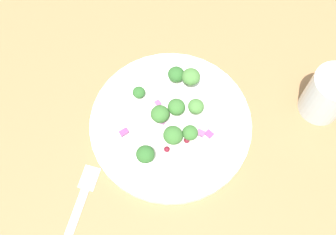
% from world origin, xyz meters
% --- Properties ---
extents(ground_plane, '(1.80, 1.80, 0.02)m').
position_xyz_m(ground_plane, '(0.00, 0.00, -0.01)').
color(ground_plane, olive).
extents(plate, '(0.25, 0.25, 0.02)m').
position_xyz_m(plate, '(0.02, -0.00, 0.01)').
color(plate, white).
rests_on(plate, ground_plane).
extents(dressing_pool, '(0.15, 0.15, 0.00)m').
position_xyz_m(dressing_pool, '(0.02, -0.00, 0.01)').
color(dressing_pool, white).
rests_on(dressing_pool, plate).
extents(broccoli_floret_0, '(0.03, 0.03, 0.03)m').
position_xyz_m(broccoli_floret_0, '(0.02, -0.02, 0.03)').
color(broccoli_floret_0, '#ADD18E').
rests_on(broccoli_floret_0, plate).
extents(broccoli_floret_1, '(0.02, 0.02, 0.02)m').
position_xyz_m(broccoli_floret_1, '(0.00, -0.06, 0.02)').
color(broccoli_floret_1, '#9EC684').
rests_on(broccoli_floret_1, plate).
extents(broccoli_floret_2, '(0.03, 0.03, 0.03)m').
position_xyz_m(broccoli_floret_2, '(0.00, 0.00, 0.03)').
color(broccoli_floret_2, '#8EB77A').
rests_on(broccoli_floret_2, plate).
extents(broccoli_floret_3, '(0.02, 0.02, 0.02)m').
position_xyz_m(broccoli_floret_3, '(0.03, 0.04, 0.03)').
color(broccoli_floret_3, '#8EB77A').
rests_on(broccoli_floret_3, plate).
extents(broccoli_floret_4, '(0.02, 0.02, 0.02)m').
position_xyz_m(broccoli_floret_4, '(-0.01, 0.03, 0.03)').
color(broccoli_floret_4, '#9EC684').
rests_on(broccoli_floret_4, plate).
extents(broccoli_floret_5, '(0.03, 0.03, 0.03)m').
position_xyz_m(broccoli_floret_5, '(-0.05, -0.02, 0.03)').
color(broccoli_floret_5, '#ADD18E').
rests_on(broccoli_floret_5, plate).
extents(broccoli_floret_6, '(0.03, 0.03, 0.03)m').
position_xyz_m(broccoli_floret_6, '(0.09, -0.01, 0.03)').
color(broccoli_floret_6, '#8EB77A').
rests_on(broccoli_floret_6, plate).
extents(broccoli_floret_7, '(0.03, 0.03, 0.03)m').
position_xyz_m(broccoli_floret_7, '(0.05, 0.02, 0.03)').
color(broccoli_floret_7, '#8EB77A').
rests_on(broccoli_floret_7, plate).
extents(broccoli_floret_8, '(0.03, 0.03, 0.03)m').
position_xyz_m(broccoli_floret_8, '(-0.05, -0.00, 0.04)').
color(broccoli_floret_8, '#8EB77A').
rests_on(broccoli_floret_8, plate).
extents(cranberry_0, '(0.01, 0.01, 0.01)m').
position_xyz_m(cranberry_0, '(0.06, 0.01, 0.02)').
color(cranberry_0, maroon).
rests_on(cranberry_0, plate).
extents(cranberry_1, '(0.01, 0.01, 0.01)m').
position_xyz_m(cranberry_1, '(0.04, 0.04, 0.02)').
color(cranberry_1, maroon).
rests_on(cranberry_1, plate).
extents(cranberry_2, '(0.01, 0.01, 0.01)m').
position_xyz_m(cranberry_2, '(0.02, -0.02, 0.02)').
color(cranberry_2, maroon).
rests_on(cranberry_2, plate).
extents(onion_bit_0, '(0.02, 0.01, 0.01)m').
position_xyz_m(onion_bit_0, '(0.07, -0.06, 0.02)').
color(onion_bit_0, '#843D75').
rests_on(onion_bit_0, plate).
extents(onion_bit_1, '(0.01, 0.01, 0.00)m').
position_xyz_m(onion_bit_1, '(0.00, -0.03, 0.01)').
color(onion_bit_1, '#934C84').
rests_on(onion_bit_1, plate).
extents(onion_bit_2, '(0.01, 0.01, 0.01)m').
position_xyz_m(onion_bit_2, '(0.02, 0.05, 0.02)').
color(onion_bit_2, '#934C84').
rests_on(onion_bit_2, plate).
extents(onion_bit_3, '(0.01, 0.01, 0.00)m').
position_xyz_m(onion_bit_3, '(0.02, -0.01, 0.02)').
color(onion_bit_3, '#934C84').
rests_on(onion_bit_3, plate).
extents(onion_bit_4, '(0.01, 0.01, 0.00)m').
position_xyz_m(onion_bit_4, '(0.01, 0.06, 0.01)').
color(onion_bit_4, '#843D75').
rests_on(onion_bit_4, plate).
extents(fork, '(0.19, 0.05, 0.01)m').
position_xyz_m(fork, '(0.21, -0.06, 0.00)').
color(fork, silver).
rests_on(fork, ground_plane).
extents(water_glass, '(0.07, 0.07, 0.09)m').
position_xyz_m(water_glass, '(-0.11, 0.20, 0.04)').
color(water_glass, silver).
rests_on(water_glass, ground_plane).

